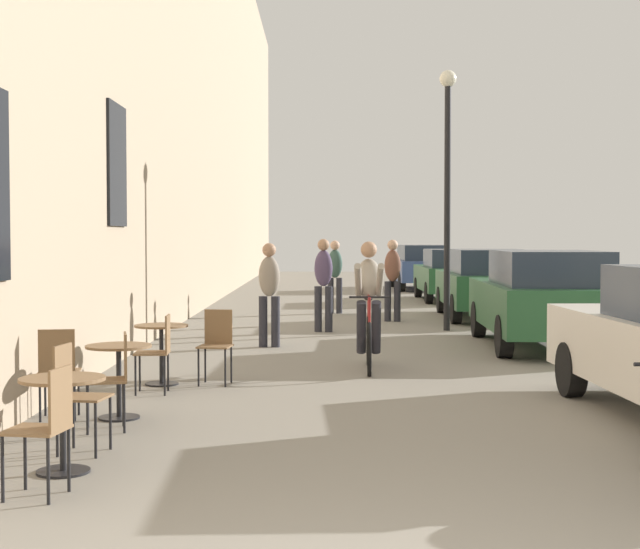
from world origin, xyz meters
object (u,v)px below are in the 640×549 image
at_px(parked_car_second, 540,297).
at_px(parked_car_third, 483,283).
at_px(cafe_chair_far_toward_wall, 155,348).
at_px(street_lamp, 444,166).
at_px(cafe_table_far, 158,341).
at_px(pedestrian_far, 389,275).
at_px(cafe_chair_mid_toward_wall, 110,374).
at_px(parked_car_fifth, 418,266).
at_px(cafe_chair_far_toward_street, 213,341).
at_px(cafe_table_near, 59,404).
at_px(pedestrian_near, 266,289).
at_px(cyclist_on_bicycle, 365,308).
at_px(pedestrian_furthest, 332,272).
at_px(cafe_chair_mid_toward_street, 55,367).
at_px(cafe_table_mid, 115,365).
at_px(pedestrian_mid, 320,279).
at_px(parked_car_fourth, 448,274).
at_px(cafe_chair_near_toward_street, 43,422).
at_px(cafe_chair_near_toward_wall, 71,390).

relative_size(parked_car_second, parked_car_third, 1.04).
bearing_deg(cafe_chair_far_toward_wall, street_lamp, 59.53).
xyz_separation_m(cafe_table_far, pedestrian_far, (3.42, 8.46, 0.45)).
relative_size(cafe_chair_mid_toward_wall, cafe_chair_far_toward_wall, 1.00).
bearing_deg(parked_car_fifth, parked_car_third, -89.09).
height_order(cafe_chair_far_toward_wall, pedestrian_far, pedestrian_far).
bearing_deg(parked_car_third, pedestrian_far, -161.71).
xyz_separation_m(cafe_chair_far_toward_street, cafe_chair_far_toward_wall, (-0.58, -0.71, 0.00)).
height_order(cafe_chair_far_toward_wall, street_lamp, street_lamp).
relative_size(cafe_table_near, pedestrian_near, 0.43).
distance_m(cyclist_on_bicycle, parked_car_second, 3.77).
bearing_deg(pedestrian_near, street_lamp, 39.92).
distance_m(cafe_chair_far_toward_street, pedestrian_near, 3.83).
relative_size(cafe_chair_far_toward_wall, parked_car_fifth, 0.21).
bearing_deg(pedestrian_furthest, cafe_chair_far_toward_street, -98.68).
relative_size(cafe_chair_mid_toward_street, street_lamp, 0.18).
bearing_deg(cafe_chair_mid_toward_wall, cafe_table_mid, 97.67).
distance_m(cafe_table_near, cafe_table_far, 4.22).
bearing_deg(pedestrian_mid, parked_car_fourth, 67.49).
bearing_deg(pedestrian_far, pedestrian_near, -116.91).
xyz_separation_m(cafe_chair_mid_toward_wall, pedestrian_far, (3.41, 11.12, 0.45)).
distance_m(cafe_chair_mid_toward_street, pedestrian_furthest, 13.03).
relative_size(cafe_chair_far_toward_street, cafe_chair_far_toward_wall, 1.00).
bearing_deg(pedestrian_near, cafe_table_mid, -100.86).
bearing_deg(pedestrian_mid, street_lamp, 6.96).
height_order(cafe_chair_near_toward_street, pedestrian_near, pedestrian_near).
distance_m(cafe_chair_near_toward_street, parked_car_fourth, 20.55).
height_order(cafe_chair_far_toward_street, pedestrian_far, pedestrian_far).
bearing_deg(cafe_chair_near_toward_wall, cafe_chair_far_toward_wall, 86.48).
bearing_deg(cafe_table_mid, street_lamp, 63.26).
bearing_deg(cafe_table_near, parked_car_second, 55.48).
bearing_deg(pedestrian_far, cyclist_on_bicycle, -96.97).
relative_size(pedestrian_near, parked_car_third, 0.39).
xyz_separation_m(parked_car_third, parked_car_fourth, (0.04, 5.76, -0.04)).
bearing_deg(cafe_table_near, cafe_table_mid, 90.80).
bearing_deg(cafe_chair_mid_toward_wall, parked_car_second, 49.72).
height_order(pedestrian_mid, pedestrian_furthest, pedestrian_mid).
bearing_deg(cafe_chair_mid_toward_street, cafe_table_far, 73.97).
xyz_separation_m(cafe_chair_mid_toward_street, cafe_chair_far_toward_wall, (0.70, 1.55, 0.00)).
distance_m(cafe_table_far, parked_car_fifth, 21.25).
xyz_separation_m(cafe_table_far, cafe_chair_far_toward_street, (0.65, 0.08, -0.00)).
bearing_deg(street_lamp, cafe_chair_far_toward_wall, -120.47).
distance_m(cafe_chair_mid_toward_wall, cafe_table_far, 2.66).
bearing_deg(parked_car_third, pedestrian_mid, -140.80).
bearing_deg(cafe_table_far, pedestrian_near, 74.29).
bearing_deg(cyclist_on_bicycle, pedestrian_mid, 96.92).
bearing_deg(cafe_table_mid, cafe_chair_mid_toward_wall, -82.33).
height_order(cafe_table_mid, parked_car_second, parked_car_second).
relative_size(cafe_chair_mid_toward_street, parked_car_third, 0.21).
height_order(cafe_table_mid, street_lamp, street_lamp).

